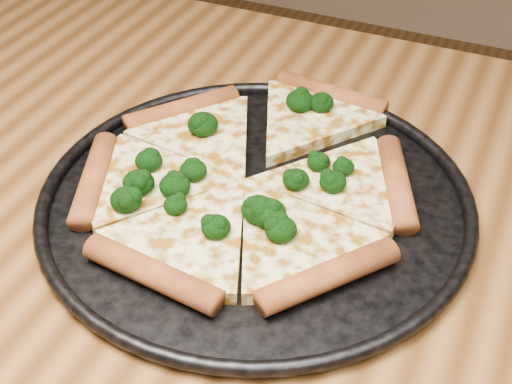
% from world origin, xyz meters
% --- Properties ---
extents(dining_table, '(1.20, 0.90, 0.75)m').
position_xyz_m(dining_table, '(0.00, 0.00, 0.66)').
color(dining_table, brown).
rests_on(dining_table, ground).
extents(pizza_pan, '(0.39, 0.39, 0.02)m').
position_xyz_m(pizza_pan, '(0.03, 0.08, 0.76)').
color(pizza_pan, black).
rests_on(pizza_pan, dining_table).
extents(pizza, '(0.32, 0.35, 0.02)m').
position_xyz_m(pizza, '(0.01, 0.10, 0.77)').
color(pizza, '#FEF49B').
rests_on(pizza, pizza_pan).
extents(broccoli_florets, '(0.19, 0.24, 0.02)m').
position_xyz_m(broccoli_florets, '(0.00, 0.09, 0.78)').
color(broccoli_florets, black).
rests_on(broccoli_florets, pizza).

